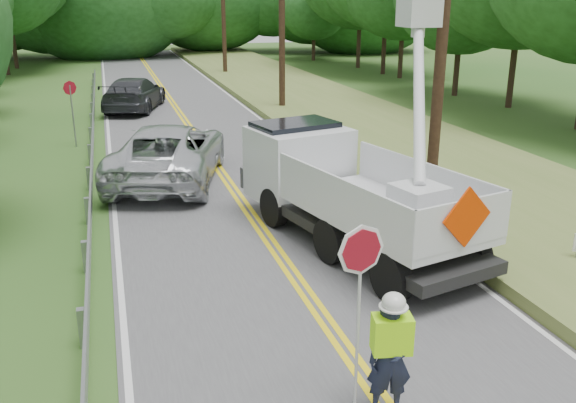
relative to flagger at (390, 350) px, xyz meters
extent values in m
cube|color=#4D4D4F|center=(0.05, 12.98, -1.00)|extent=(7.20, 96.00, 0.02)
cube|color=yellow|center=(-0.05, 12.98, -0.99)|extent=(0.12, 96.00, 0.00)
cube|color=yellow|center=(0.15, 12.98, -0.99)|extent=(0.12, 96.00, 0.00)
cube|color=silver|center=(-3.40, 12.98, -0.99)|extent=(0.12, 96.00, 0.00)
cube|color=silver|center=(3.50, 12.98, -0.99)|extent=(0.12, 96.00, 0.00)
cube|color=gray|center=(-4.05, 2.98, -0.66)|extent=(0.12, 0.14, 0.70)
cube|color=gray|center=(-4.05, 5.98, -0.66)|extent=(0.12, 0.14, 0.70)
cube|color=gray|center=(-4.05, 8.98, -0.66)|extent=(0.12, 0.14, 0.70)
cube|color=gray|center=(-4.05, 11.98, -0.66)|extent=(0.12, 0.14, 0.70)
cube|color=gray|center=(-4.05, 14.98, -0.66)|extent=(0.12, 0.14, 0.70)
cube|color=gray|center=(-4.05, 17.98, -0.66)|extent=(0.12, 0.14, 0.70)
cube|color=gray|center=(-4.05, 20.98, -0.66)|extent=(0.12, 0.14, 0.70)
cube|color=gray|center=(-4.05, 23.98, -0.66)|extent=(0.12, 0.14, 0.70)
cube|color=gray|center=(-4.05, 26.98, -0.66)|extent=(0.12, 0.14, 0.70)
cube|color=gray|center=(-4.05, 29.98, -0.66)|extent=(0.12, 0.14, 0.70)
cube|color=gray|center=(-4.05, 32.98, -0.66)|extent=(0.12, 0.14, 0.70)
cube|color=gray|center=(-4.05, 35.98, -0.66)|extent=(0.12, 0.14, 0.70)
cube|color=gray|center=(-3.95, 13.98, -0.41)|extent=(0.05, 48.00, 0.34)
cylinder|color=black|center=(5.05, 7.98, 3.99)|extent=(0.30, 0.30, 10.00)
cylinder|color=black|center=(5.05, 22.98, 3.99)|extent=(0.30, 0.30, 10.00)
cylinder|color=black|center=(5.05, 37.98, 3.99)|extent=(0.30, 0.30, 10.00)
cube|color=#5D7132|center=(7.15, 12.98, -0.86)|extent=(7.00, 96.00, 0.30)
cylinder|color=#332319|center=(-10.11, 42.97, 0.95)|extent=(0.32, 0.32, 3.92)
cylinder|color=#332319|center=(-9.98, 47.38, 1.18)|extent=(0.32, 0.32, 4.39)
cylinder|color=#332319|center=(16.61, 20.75, 1.07)|extent=(0.32, 0.32, 4.16)
cylinder|color=#332319|center=(16.05, 25.08, 0.65)|extent=(0.32, 0.32, 3.32)
cylinder|color=#332319|center=(16.55, 33.21, 0.81)|extent=(0.32, 0.32, 3.65)
cylinder|color=#332319|center=(16.39, 35.66, 1.14)|extent=(0.32, 0.32, 4.31)
cylinder|color=#332319|center=(16.23, 40.04, 1.09)|extent=(0.32, 0.32, 4.21)
cylinder|color=#332319|center=(14.69, 46.64, 0.24)|extent=(0.32, 0.32, 2.51)
ellipsoid|color=#1C4717|center=(14.69, 46.64, 3.31)|extent=(5.85, 5.85, 5.15)
imported|color=#191E33|center=(0.01, 0.00, -0.14)|extent=(0.69, 0.52, 1.70)
cube|color=#9EF50D|center=(0.01, 0.00, 0.25)|extent=(0.58, 0.42, 0.52)
ellipsoid|color=silver|center=(0.01, 0.00, 0.72)|extent=(0.32, 0.32, 0.25)
cylinder|color=#B7B7B7|center=(-0.42, 0.14, 0.20)|extent=(0.04, 0.04, 2.38)
cylinder|color=maroon|center=(-0.42, 0.14, 1.45)|extent=(0.67, 0.16, 0.68)
cylinder|color=black|center=(1.49, 3.02, -0.50)|extent=(0.52, 1.02, 0.98)
cylinder|color=black|center=(3.47, 3.49, -0.50)|extent=(0.52, 1.02, 0.98)
cylinder|color=black|center=(1.01, 5.00, -0.50)|extent=(0.52, 1.02, 0.98)
cylinder|color=black|center=(2.99, 5.47, -0.50)|extent=(0.52, 1.02, 0.98)
cylinder|color=black|center=(0.42, 7.47, -0.50)|extent=(0.52, 1.02, 0.98)
cylinder|color=black|center=(2.40, 7.95, -0.50)|extent=(0.52, 1.02, 0.98)
cube|color=black|center=(1.93, 5.53, -0.43)|extent=(3.59, 6.83, 0.25)
cube|color=silver|center=(2.10, 4.84, 0.08)|extent=(3.37, 5.10, 0.22)
cube|color=silver|center=(0.98, 4.57, 0.59)|extent=(1.15, 4.57, 0.92)
cube|color=silver|center=(3.22, 5.10, 0.59)|extent=(1.15, 4.57, 0.92)
cube|color=silver|center=(2.64, 2.58, 0.59)|extent=(2.29, 0.60, 0.92)
cube|color=silver|center=(1.29, 8.20, 0.38)|extent=(2.68, 2.41, 1.83)
cube|color=black|center=(1.25, 8.40, 1.04)|extent=(2.29, 1.76, 0.76)
cube|color=silver|center=(2.36, 3.75, 0.59)|extent=(1.10, 1.10, 0.81)
cube|color=silver|center=(4.35, 7.98, 4.18)|extent=(0.87, 0.87, 0.87)
cube|color=#D93400|center=(2.65, 2.51, 0.74)|extent=(1.13, 0.31, 1.15)
imported|color=silver|center=(-1.64, 12.30, -0.10)|extent=(4.64, 6.96, 1.77)
imported|color=#35373C|center=(-1.99, 25.41, -0.18)|extent=(3.79, 6.01, 1.62)
cylinder|color=gray|center=(-4.62, 17.85, 0.17)|extent=(0.06, 0.06, 2.35)
cylinder|color=maroon|center=(-4.62, 17.85, 1.24)|extent=(0.47, 0.30, 0.54)
cylinder|color=gray|center=(5.79, 3.15, -0.73)|extent=(0.02, 0.02, 0.57)
camera|label=1|loc=(-3.32, -6.46, 4.50)|focal=38.32mm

